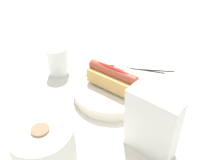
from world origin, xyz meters
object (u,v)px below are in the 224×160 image
hotdog_front (112,78)px  chopstick_far (142,69)px  water_glass (58,61)px  paper_towel_roll (47,155)px  chopstick_near (132,68)px  napkin_box (152,125)px  serving_bowl (112,90)px

hotdog_front → chopstick_far: size_ratio=0.70×
water_glass → paper_towel_roll: size_ratio=0.67×
hotdog_front → paper_towel_roll: 0.29m
chopstick_near → chopstick_far: same height
hotdog_front → paper_towel_roll: paper_towel_roll is taller
hotdog_front → chopstick_far: (-0.01, -0.17, -0.06)m
hotdog_front → chopstick_near: hotdog_front is taller
paper_towel_roll → chopstick_far: 0.46m
chopstick_near → chopstick_far: bearing=-175.2°
hotdog_front → chopstick_near: size_ratio=0.70×
paper_towel_roll → napkin_box: napkin_box is taller
hotdog_front → serving_bowl: bearing=-97.1°
water_glass → napkin_box: size_ratio=0.60×
serving_bowl → hotdog_front: bearing=82.9°
hotdog_front → water_glass: bearing=-1.9°
hotdog_front → chopstick_near: (0.02, -0.16, -0.06)m
water_glass → napkin_box: (-0.39, 0.12, 0.03)m
hotdog_front → water_glass: 0.22m
serving_bowl → hotdog_front: 0.04m
chopstick_near → water_glass: bearing=21.3°
napkin_box → chopstick_far: 0.34m
serving_bowl → chopstick_near: (0.02, -0.16, -0.02)m
serving_bowl → hotdog_front: size_ratio=1.47×
hotdog_front → paper_towel_roll: bearing=98.0°
hotdog_front → chopstick_near: bearing=-82.9°
napkin_box → chopstick_near: 0.35m
water_glass → chopstick_near: size_ratio=0.41×
serving_bowl → chopstick_far: 0.17m
napkin_box → chopstick_near: napkin_box is taller
water_glass → chopstick_far: size_ratio=0.41×
napkin_box → chopstick_far: (0.16, -0.29, -0.07)m
water_glass → chopstick_near: 0.25m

